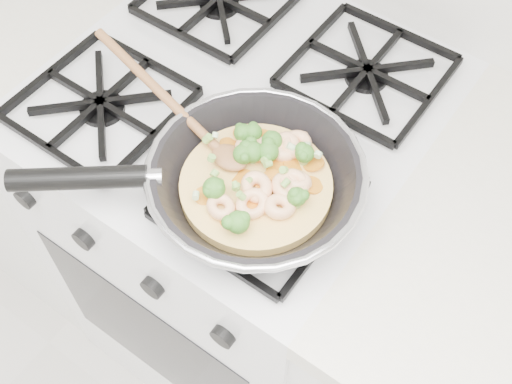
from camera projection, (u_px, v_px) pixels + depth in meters
The scene contains 2 objects.
stove at pixel (242, 234), 1.38m from camera, with size 0.60×0.60×0.92m.
skillet at pixel (252, 179), 0.86m from camera, with size 0.47×0.36×0.10m.
Camera 1 is at (0.43, 1.15, 1.66)m, focal length 44.84 mm.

